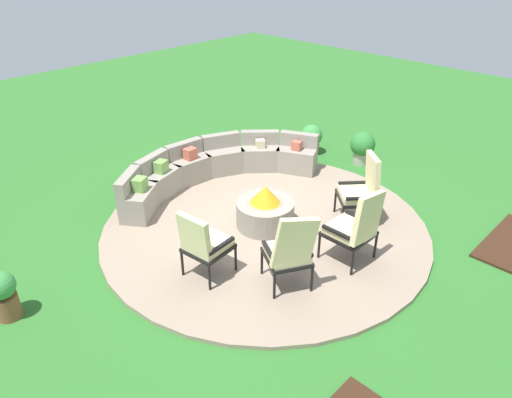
{
  "coord_description": "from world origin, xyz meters",
  "views": [
    {
      "loc": [
        -4.67,
        -4.33,
        4.12
      ],
      "look_at": [
        0.0,
        0.2,
        0.45
      ],
      "focal_mm": 33.23,
      "sensor_mm": 36.0,
      "label": 1
    }
  ],
  "objects_px": {
    "fire_pit": "(265,210)",
    "lounge_chair_back_right": "(363,188)",
    "potted_plant_2": "(363,146)",
    "curved_stone_bench": "(214,168)",
    "potted_plant_1": "(311,138)",
    "lounge_chair_front_right": "(290,250)",
    "lounge_chair_back_left": "(356,226)",
    "lounge_chair_front_left": "(204,243)",
    "potted_plant_0": "(3,294)"
  },
  "relations": [
    {
      "from": "curved_stone_bench",
      "to": "potted_plant_2",
      "type": "relative_size",
      "value": 5.8
    },
    {
      "from": "lounge_chair_back_left",
      "to": "potted_plant_2",
      "type": "relative_size",
      "value": 1.73
    },
    {
      "from": "lounge_chair_front_right",
      "to": "lounge_chair_back_left",
      "type": "distance_m",
      "value": 1.1
    },
    {
      "from": "curved_stone_bench",
      "to": "potted_plant_0",
      "type": "height_order",
      "value": "curved_stone_bench"
    },
    {
      "from": "lounge_chair_back_left",
      "to": "curved_stone_bench",
      "type": "bearing_deg",
      "value": 86.29
    },
    {
      "from": "curved_stone_bench",
      "to": "potted_plant_1",
      "type": "bearing_deg",
      "value": -8.48
    },
    {
      "from": "potted_plant_0",
      "to": "potted_plant_1",
      "type": "height_order",
      "value": "potted_plant_0"
    },
    {
      "from": "potted_plant_0",
      "to": "lounge_chair_back_left",
      "type": "bearing_deg",
      "value": -32.22
    },
    {
      "from": "potted_plant_1",
      "to": "potted_plant_2",
      "type": "xyz_separation_m",
      "value": [
        0.31,
        -1.06,
        0.03
      ]
    },
    {
      "from": "potted_plant_2",
      "to": "lounge_chair_back_left",
      "type": "bearing_deg",
      "value": -148.92
    },
    {
      "from": "lounge_chair_back_right",
      "to": "potted_plant_1",
      "type": "relative_size",
      "value": 1.82
    },
    {
      "from": "lounge_chair_back_right",
      "to": "potted_plant_1",
      "type": "xyz_separation_m",
      "value": [
        1.67,
        2.31,
        -0.3
      ]
    },
    {
      "from": "lounge_chair_front_left",
      "to": "potted_plant_1",
      "type": "relative_size",
      "value": 1.61
    },
    {
      "from": "potted_plant_1",
      "to": "lounge_chair_back_right",
      "type": "bearing_deg",
      "value": -125.8
    },
    {
      "from": "curved_stone_bench",
      "to": "lounge_chair_back_left",
      "type": "bearing_deg",
      "value": -94.26
    },
    {
      "from": "fire_pit",
      "to": "potted_plant_1",
      "type": "distance_m",
      "value": 3.13
    },
    {
      "from": "fire_pit",
      "to": "potted_plant_2",
      "type": "bearing_deg",
      "value": 4.81
    },
    {
      "from": "lounge_chair_front_right",
      "to": "potted_plant_0",
      "type": "distance_m",
      "value": 3.49
    },
    {
      "from": "lounge_chair_front_right",
      "to": "potted_plant_2",
      "type": "xyz_separation_m",
      "value": [
        4.03,
        1.52,
        -0.27
      ]
    },
    {
      "from": "curved_stone_bench",
      "to": "potted_plant_2",
      "type": "distance_m",
      "value": 3.08
    },
    {
      "from": "lounge_chair_back_right",
      "to": "potted_plant_2",
      "type": "bearing_deg",
      "value": -15.56
    },
    {
      "from": "lounge_chair_front_left",
      "to": "lounge_chair_back_left",
      "type": "relative_size",
      "value": 0.88
    },
    {
      "from": "fire_pit",
      "to": "lounge_chair_back_left",
      "type": "bearing_deg",
      "value": -83.32
    },
    {
      "from": "lounge_chair_front_right",
      "to": "potted_plant_0",
      "type": "relative_size",
      "value": 1.8
    },
    {
      "from": "potted_plant_1",
      "to": "lounge_chair_back_left",
      "type": "bearing_deg",
      "value": -133.01
    },
    {
      "from": "potted_plant_0",
      "to": "potted_plant_2",
      "type": "relative_size",
      "value": 0.98
    },
    {
      "from": "potted_plant_1",
      "to": "potted_plant_2",
      "type": "relative_size",
      "value": 0.94
    },
    {
      "from": "lounge_chair_front_right",
      "to": "lounge_chair_front_left",
      "type": "bearing_deg",
      "value": 151.45
    },
    {
      "from": "lounge_chair_front_right",
      "to": "potted_plant_1",
      "type": "bearing_deg",
      "value": 63.79
    },
    {
      "from": "lounge_chair_back_left",
      "to": "fire_pit",
      "type": "bearing_deg",
      "value": 97.23
    },
    {
      "from": "potted_plant_0",
      "to": "lounge_chair_front_left",
      "type": "bearing_deg",
      "value": -28.71
    },
    {
      "from": "fire_pit",
      "to": "lounge_chair_back_right",
      "type": "distance_m",
      "value": 1.56
    },
    {
      "from": "lounge_chair_front_left",
      "to": "potted_plant_0",
      "type": "height_order",
      "value": "lounge_chair_front_left"
    },
    {
      "from": "potted_plant_0",
      "to": "potted_plant_1",
      "type": "xyz_separation_m",
      "value": [
        6.47,
        0.45,
        -0.02
      ]
    },
    {
      "from": "potted_plant_1",
      "to": "lounge_chair_front_right",
      "type": "bearing_deg",
      "value": -145.29
    },
    {
      "from": "curved_stone_bench",
      "to": "potted_plant_2",
      "type": "height_order",
      "value": "curved_stone_bench"
    },
    {
      "from": "lounge_chair_front_left",
      "to": "lounge_chair_back_left",
      "type": "distance_m",
      "value": 2.07
    },
    {
      "from": "curved_stone_bench",
      "to": "lounge_chair_back_left",
      "type": "xyz_separation_m",
      "value": [
        -0.24,
        -3.21,
        0.27
      ]
    },
    {
      "from": "fire_pit",
      "to": "lounge_chair_front_left",
      "type": "distance_m",
      "value": 1.54
    },
    {
      "from": "curved_stone_bench",
      "to": "potted_plant_0",
      "type": "bearing_deg",
      "value": -168.74
    },
    {
      "from": "lounge_chair_front_left",
      "to": "potted_plant_2",
      "type": "distance_m",
      "value": 4.68
    },
    {
      "from": "lounge_chair_front_left",
      "to": "lounge_chair_back_left",
      "type": "height_order",
      "value": "lounge_chair_back_left"
    },
    {
      "from": "curved_stone_bench",
      "to": "potted_plant_1",
      "type": "distance_m",
      "value": 2.45
    },
    {
      "from": "fire_pit",
      "to": "lounge_chair_back_right",
      "type": "relative_size",
      "value": 0.8
    },
    {
      "from": "lounge_chair_back_left",
      "to": "potted_plant_1",
      "type": "height_order",
      "value": "lounge_chair_back_left"
    },
    {
      "from": "potted_plant_1",
      "to": "fire_pit",
      "type": "bearing_deg",
      "value": -154.94
    },
    {
      "from": "lounge_chair_front_left",
      "to": "lounge_chair_front_right",
      "type": "xyz_separation_m",
      "value": [
        0.61,
        -0.96,
        0.04
      ]
    },
    {
      "from": "lounge_chair_front_left",
      "to": "lounge_chair_back_left",
      "type": "bearing_deg",
      "value": 47.36
    },
    {
      "from": "potted_plant_2",
      "to": "lounge_chair_front_right",
      "type": "bearing_deg",
      "value": -159.39
    },
    {
      "from": "lounge_chair_back_right",
      "to": "potted_plant_1",
      "type": "height_order",
      "value": "lounge_chair_back_right"
    }
  ]
}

